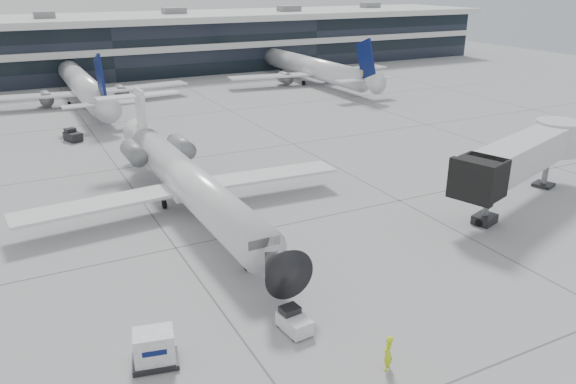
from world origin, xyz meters
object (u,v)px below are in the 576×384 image
jet_bridge (528,153)px  baggage_tug (294,321)px  regional_jet (187,180)px  ramp_worker (388,353)px  cargo_uld (154,349)px

jet_bridge → baggage_tug: 27.90m
regional_jet → jet_bridge: (26.28, -11.24, 1.64)m
ramp_worker → cargo_uld: ramp_worker is taller
ramp_worker → cargo_uld: size_ratio=0.74×
baggage_tug → ramp_worker: bearing=-69.1°
ramp_worker → baggage_tug: ramp_worker is taller
regional_jet → ramp_worker: regional_jet is taller
regional_jet → jet_bridge: 28.62m
regional_jet → baggage_tug: size_ratio=15.66×
ramp_worker → cargo_uld: (-10.08, 5.63, -0.03)m
jet_bridge → baggage_tug: size_ratio=8.35×
baggage_tug → cargo_uld: size_ratio=0.84×
jet_bridge → cargo_uld: 34.93m
cargo_uld → regional_jet: bearing=80.0°
regional_jet → cargo_uld: 20.18m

